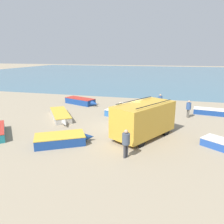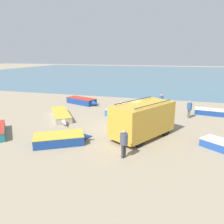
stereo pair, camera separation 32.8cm
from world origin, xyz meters
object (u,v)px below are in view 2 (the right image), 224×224
fishing_rowboat_0 (216,112)px  fishing_rowboat_1 (121,109)px  parked_van (143,119)px  fisherman_0 (124,141)px  fisherman_1 (120,111)px  fisherman_2 (189,108)px  fishing_rowboat_5 (83,101)px  fishing_rowboat_3 (61,139)px  fisherman_3 (161,101)px  fishing_rowboat_2 (61,115)px

fishing_rowboat_0 → fishing_rowboat_1: size_ratio=0.88×
parked_van → fisherman_0: 3.48m
parked_van → fisherman_1: parked_van is taller
fisherman_2 → fishing_rowboat_5: bearing=141.7°
fishing_rowboat_3 → fisherman_0: fisherman_0 is taller
parked_van → fisherman_3: 8.22m
fisherman_3 → parked_van: bearing=-15.0°
fishing_rowboat_5 → fisherman_2: size_ratio=2.78×
parked_van → fisherman_0: size_ratio=3.13×
fishing_rowboat_0 → fisherman_3: size_ratio=2.60×
fishing_rowboat_1 → fisherman_2: fisherman_2 is taller
fishing_rowboat_1 → fishing_rowboat_5: size_ratio=1.08×
fishing_rowboat_3 → fisherman_3: size_ratio=2.33×
parked_van → fishing_rowboat_3: (-4.90, -2.61, -0.99)m
fishing_rowboat_1 → fisherman_1: 3.70m
fishing_rowboat_0 → fisherman_2: bearing=-137.4°
fishing_rowboat_0 → fisherman_2: size_ratio=2.66×
fishing_rowboat_5 → fishing_rowboat_2: bearing=-65.3°
fishing_rowboat_2 → fisherman_1: bearing=53.8°
fishing_rowboat_1 → fishing_rowboat_3: bearing=-178.5°
fisherman_2 → fisherman_3: 3.53m
fishing_rowboat_2 → fisherman_1: (5.53, -0.01, 0.82)m
fishing_rowboat_1 → fisherman_1: size_ratio=2.66×
parked_van → fisherman_0: bearing=-159.2°
fisherman_0 → fisherman_3: bearing=-61.1°
fishing_rowboat_3 → fisherman_2: (8.19, 8.44, 0.65)m
parked_van → fishing_rowboat_1: (-3.07, 6.18, -0.99)m
fishing_rowboat_1 → fishing_rowboat_3: 8.97m
fishing_rowboat_2 → fishing_rowboat_3: size_ratio=1.32×
fishing_rowboat_2 → fishing_rowboat_3: 6.02m
parked_van → fisherman_3: (0.65, 8.19, -0.33)m
fisherman_1 → fisherman_3: bearing=-27.6°
fishing_rowboat_2 → fisherman_2: fisherman_2 is taller
fishing_rowboat_5 → fisherman_2: 11.82m
parked_van → fishing_rowboat_0: parked_van is taller
fishing_rowboat_0 → fisherman_1: bearing=-141.0°
parked_van → fishing_rowboat_1: 6.97m
fishing_rowboat_1 → fisherman_0: fisherman_0 is taller
fishing_rowboat_1 → fisherman_0: bearing=-152.0°
parked_van → fishing_rowboat_5: parked_van is taller
fisherman_0 → fisherman_1: size_ratio=0.91×
fishing_rowboat_5 → fisherman_0: bearing=-36.5°
fishing_rowboat_3 → fisherman_1: size_ratio=2.11×
fishing_rowboat_1 → fisherman_0: (2.53, -9.60, 0.67)m
fishing_rowboat_0 → fisherman_3: (-5.12, 0.61, 0.71)m
fishing_rowboat_0 → fishing_rowboat_2: size_ratio=0.85×
fishing_rowboat_1 → fishing_rowboat_3: size_ratio=1.26×
fishing_rowboat_3 → fisherman_2: size_ratio=2.38×
fishing_rowboat_0 → fishing_rowboat_2: fishing_rowboat_0 is taller
fisherman_0 → fisherman_3: fisherman_0 is taller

